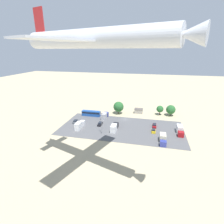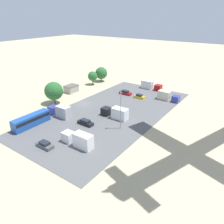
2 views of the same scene
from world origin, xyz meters
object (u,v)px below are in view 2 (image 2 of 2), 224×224
(parked_truck_2, at_px, (150,85))
(parked_truck_3, at_px, (79,140))
(shed_building, at_px, (71,89))
(parked_truck_1, at_px, (167,96))
(parked_car_0, at_px, (45,145))
(parked_car_1, at_px, (125,93))
(parked_truck_4, at_px, (116,113))
(parked_car_2, at_px, (85,122))
(parked_car_3, at_px, (139,96))
(bus, at_px, (31,120))
(parked_truck_0, at_px, (61,111))

(parked_truck_2, height_order, parked_truck_3, parked_truck_3)
(shed_building, relative_size, parked_truck_1, 0.68)
(parked_car_0, bearing_deg, parked_truck_1, 165.93)
(parked_car_1, xyz_separation_m, parked_truck_3, (36.45, 10.08, 0.92))
(parked_car_0, bearing_deg, parked_truck_2, 179.30)
(parked_truck_3, bearing_deg, parked_truck_4, 4.91)
(shed_building, distance_m, parked_truck_3, 39.51)
(parked_car_2, bearing_deg, parked_car_3, 175.69)
(shed_building, relative_size, parked_car_1, 1.09)
(shed_building, distance_m, parked_car_1, 21.35)
(parked_car_3, distance_m, parked_truck_1, 9.92)
(shed_building, height_order, parked_truck_1, parked_truck_1)
(bus, distance_m, parked_car_0, 12.52)
(parked_car_0, distance_m, parked_truck_4, 22.89)
(parked_car_2, xyz_separation_m, parked_truck_4, (-8.54, 4.39, 0.88))
(parked_car_0, distance_m, parked_car_1, 41.67)
(shed_building, height_order, parked_truck_3, parked_truck_3)
(parked_truck_1, xyz_separation_m, parked_truck_2, (-8.09, -10.62, 0.04))
(parked_car_1, distance_m, parked_truck_0, 28.29)
(bus, relative_size, parked_car_0, 2.54)
(parked_car_1, xyz_separation_m, parked_truck_2, (-11.55, 4.74, 0.83))
(shed_building, height_order, bus, bus)
(parked_car_1, relative_size, parked_truck_0, 0.60)
(bus, height_order, parked_truck_4, parked_truck_4)
(parked_truck_0, bearing_deg, bus, 167.72)
(parked_car_1, relative_size, parked_truck_2, 0.56)
(parked_truck_0, distance_m, parked_truck_1, 37.51)
(shed_building, xyz_separation_m, parked_car_2, (17.88, 23.20, -0.67))
(parked_truck_2, bearing_deg, parked_car_2, -0.79)
(parked_truck_3, bearing_deg, parked_car_0, 130.01)
(shed_building, height_order, parked_car_1, shed_building)
(parked_car_2, distance_m, parked_truck_1, 33.00)
(parked_car_3, bearing_deg, parked_car_0, 177.00)
(parked_car_3, bearing_deg, parked_truck_4, -172.85)
(parked_truck_0, xyz_separation_m, parked_truck_1, (-31.21, 20.80, -0.15))
(parked_car_1, bearing_deg, parked_car_2, 8.65)
(parked_car_3, bearing_deg, parked_truck_2, 7.21)
(parked_car_2, distance_m, parked_truck_2, 39.14)
(parked_car_2, height_order, parked_truck_4, parked_truck_4)
(bus, distance_m, parked_truck_1, 46.01)
(parked_car_0, bearing_deg, bus, -113.24)
(bus, bearing_deg, parked_car_1, 78.61)
(parked_truck_2, bearing_deg, parked_car_1, -22.30)
(parked_car_0, relative_size, parked_truck_4, 0.51)
(parked_car_3, bearing_deg, parked_truck_1, -67.08)
(parked_truck_0, distance_m, parked_truck_4, 16.52)
(parked_truck_1, bearing_deg, parked_car_2, -19.77)
(parked_truck_2, height_order, parked_truck_4, parked_truck_4)
(parked_truck_4, bearing_deg, bus, 137.66)
(bus, bearing_deg, parked_car_0, -23.24)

